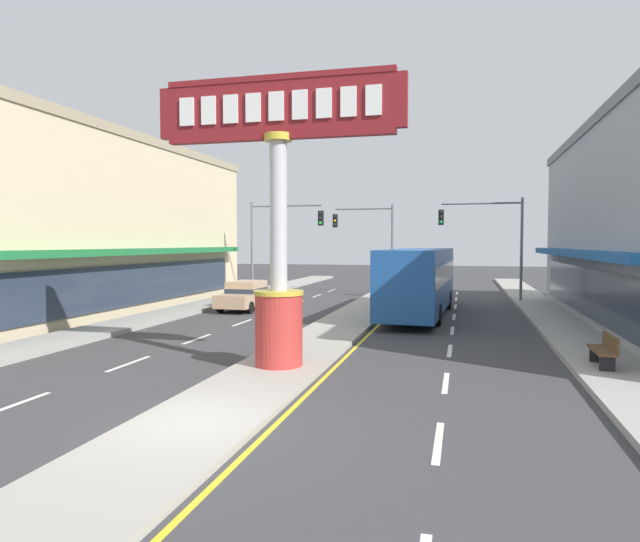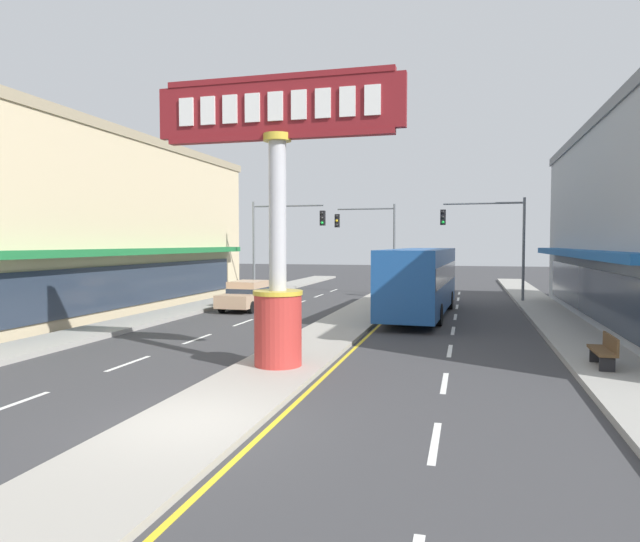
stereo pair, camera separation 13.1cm
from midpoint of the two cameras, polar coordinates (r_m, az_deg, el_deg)
ground_plane at (r=11.48m, az=-12.48°, el=-15.25°), size 160.00×160.00×0.00m
median_strip at (r=28.36m, az=4.39°, el=-4.20°), size 2.51×52.00×0.14m
sidewalk_left at (r=29.45m, az=-13.81°, el=-3.98°), size 2.22×60.00×0.18m
sidewalk_right at (r=26.23m, az=23.29°, el=-4.96°), size 2.22×60.00×0.18m
lane_markings at (r=27.05m, az=3.88°, el=-4.69°), size 9.25×52.00×0.01m
district_sign at (r=15.61m, az=-4.07°, el=4.76°), size 7.03×1.39×7.97m
storefront_left at (r=31.38m, az=-23.69°, el=4.37°), size 8.48×26.18×9.03m
traffic_light_left_side at (r=35.95m, az=-4.01°, el=3.96°), size 4.86×0.46×6.20m
traffic_light_right_side at (r=34.86m, az=17.14°, el=3.87°), size 4.86×0.46×6.20m
traffic_light_median_far at (r=38.90m, az=5.43°, el=3.79°), size 4.20×0.46×6.20m
sedan_near_right_lane at (r=34.61m, az=11.14°, el=-1.78°), size 1.94×4.35×1.53m
bus_far_right_lane at (r=27.59m, az=10.27°, el=-0.69°), size 3.01×11.30×3.26m
sedan_near_left_lane at (r=30.15m, az=-7.24°, el=-2.43°), size 1.91×4.34×1.53m
street_bench at (r=17.31m, az=27.04°, el=-7.12°), size 0.48×1.60×0.88m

